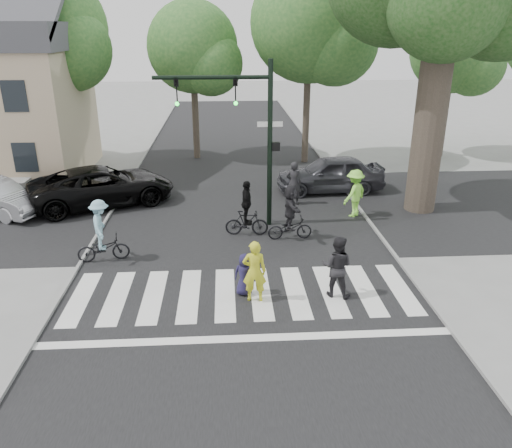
# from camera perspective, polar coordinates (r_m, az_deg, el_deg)

# --- Properties ---
(ground) EXTENTS (120.00, 120.00, 0.00)m
(ground) POSITION_cam_1_polar(r_m,az_deg,el_deg) (13.33, -1.35, -10.04)
(ground) COLOR gray
(ground) RESTS_ON ground
(road_stem) EXTENTS (10.00, 70.00, 0.01)m
(road_stem) POSITION_cam_1_polar(r_m,az_deg,el_deg) (17.78, -2.02, -1.54)
(road_stem) COLOR black
(road_stem) RESTS_ON ground
(road_cross) EXTENTS (70.00, 10.00, 0.01)m
(road_cross) POSITION_cam_1_polar(r_m,az_deg,el_deg) (20.57, -2.27, 1.75)
(road_cross) COLOR black
(road_cross) RESTS_ON ground
(curb_left) EXTENTS (0.10, 70.00, 0.10)m
(curb_left) POSITION_cam_1_polar(r_m,az_deg,el_deg) (18.35, -17.99, -1.73)
(curb_left) COLOR gray
(curb_left) RESTS_ON ground
(curb_right) EXTENTS (0.10, 70.00, 0.10)m
(curb_right) POSITION_cam_1_polar(r_m,az_deg,el_deg) (18.57, 13.75, -0.98)
(curb_right) COLOR gray
(curb_right) RESTS_ON ground
(crosswalk) EXTENTS (10.00, 3.85, 0.01)m
(crosswalk) POSITION_cam_1_polar(r_m,az_deg,el_deg) (13.89, -1.46, -8.58)
(crosswalk) COLOR silver
(crosswalk) RESTS_ON ground
(traffic_signal) EXTENTS (4.45, 0.29, 6.00)m
(traffic_signal) POSITION_cam_1_polar(r_m,az_deg,el_deg) (17.82, -1.14, 11.63)
(traffic_signal) COLOR black
(traffic_signal) RESTS_ON ground
(bg_tree_1) EXTENTS (6.09, 5.80, 9.80)m
(bg_tree_1) POSITION_cam_1_polar(r_m,az_deg,el_deg) (28.07, -22.15, 19.47)
(bg_tree_1) COLOR brown
(bg_tree_1) RESTS_ON ground
(bg_tree_2) EXTENTS (5.04, 4.80, 8.40)m
(bg_tree_2) POSITION_cam_1_polar(r_m,az_deg,el_deg) (28.01, -6.75, 19.01)
(bg_tree_2) COLOR brown
(bg_tree_2) RESTS_ON ground
(bg_tree_3) EXTENTS (6.30, 6.00, 10.20)m
(bg_tree_3) POSITION_cam_1_polar(r_m,az_deg,el_deg) (27.02, 6.89, 21.39)
(bg_tree_3) COLOR brown
(bg_tree_3) RESTS_ON ground
(bg_tree_4) EXTENTS (4.83, 4.60, 8.15)m
(bg_tree_4) POSITION_cam_1_polar(r_m,az_deg,el_deg) (30.26, 22.15, 17.57)
(bg_tree_4) COLOR brown
(bg_tree_4) RESTS_ON ground
(pedestrian_woman) EXTENTS (0.67, 0.46, 1.76)m
(pedestrian_woman) POSITION_cam_1_polar(r_m,az_deg,el_deg) (13.44, -0.18, -5.44)
(pedestrian_woman) COLOR gold
(pedestrian_woman) RESTS_ON ground
(pedestrian_child) EXTENTS (0.69, 0.55, 1.23)m
(pedestrian_child) POSITION_cam_1_polar(r_m,az_deg,el_deg) (13.86, -1.34, -5.80)
(pedestrian_child) COLOR #1F1B40
(pedestrian_child) RESTS_ON ground
(pedestrian_adult) EXTENTS (1.06, 0.95, 1.78)m
(pedestrian_adult) POSITION_cam_1_polar(r_m,az_deg,el_deg) (13.87, 9.22, -4.81)
(pedestrian_adult) COLOR black
(pedestrian_adult) RESTS_ON ground
(cyclist_left) EXTENTS (1.69, 1.14, 2.04)m
(cyclist_left) POSITION_cam_1_polar(r_m,az_deg,el_deg) (16.44, -17.21, -1.21)
(cyclist_left) COLOR black
(cyclist_left) RESTS_ON ground
(cyclist_mid) EXTENTS (1.57, 0.96, 2.02)m
(cyclist_mid) POSITION_cam_1_polar(r_m,az_deg,el_deg) (17.70, -1.07, 1.24)
(cyclist_mid) COLOR black
(cyclist_mid) RESTS_ON ground
(cyclist_right) EXTENTS (1.59, 1.48, 1.97)m
(cyclist_right) POSITION_cam_1_polar(r_m,az_deg,el_deg) (17.38, 3.93, 0.97)
(cyclist_right) COLOR black
(cyclist_right) RESTS_ON ground
(car_suv) EXTENTS (6.42, 4.77, 1.62)m
(car_suv) POSITION_cam_1_polar(r_m,az_deg,el_deg) (21.80, -17.11, 4.17)
(car_suv) COLOR black
(car_suv) RESTS_ON ground
(car_grey) EXTENTS (4.87, 2.14, 1.63)m
(car_grey) POSITION_cam_1_polar(r_m,az_deg,el_deg) (22.82, 8.46, 5.69)
(car_grey) COLOR #323238
(car_grey) RESTS_ON ground
(bystander_hivis) EXTENTS (1.37, 1.33, 1.88)m
(bystander_hivis) POSITION_cam_1_polar(r_m,az_deg,el_deg) (19.87, 11.20, 3.47)
(bystander_hivis) COLOR #90F247
(bystander_hivis) RESTS_ON ground
(bystander_dark) EXTENTS (0.76, 0.59, 1.83)m
(bystander_dark) POSITION_cam_1_polar(r_m,az_deg,el_deg) (20.92, 4.32, 4.68)
(bystander_dark) COLOR black
(bystander_dark) RESTS_ON ground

